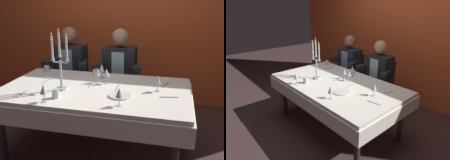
# 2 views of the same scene
# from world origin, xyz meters

# --- Properties ---
(ground_plane) EXTENTS (12.00, 12.00, 0.00)m
(ground_plane) POSITION_xyz_m (0.00, 0.00, 0.00)
(ground_plane) COLOR #412C2D
(back_wall) EXTENTS (6.00, 0.12, 2.70)m
(back_wall) POSITION_xyz_m (0.00, 1.66, 1.35)
(back_wall) COLOR #E35729
(back_wall) RESTS_ON ground_plane
(dining_table) EXTENTS (1.94, 1.14, 0.74)m
(dining_table) POSITION_xyz_m (0.00, 0.00, 0.62)
(dining_table) COLOR white
(dining_table) RESTS_ON ground_plane
(candelabra) EXTENTS (0.19, 0.11, 0.61)m
(candelabra) POSITION_xyz_m (-0.31, -0.12, 0.99)
(candelabra) COLOR silver
(candelabra) RESTS_ON dining_table
(dinner_plate_0) EXTENTS (0.25, 0.25, 0.01)m
(dinner_plate_0) POSITION_xyz_m (-0.62, 0.31, 0.75)
(dinner_plate_0) COLOR white
(dinner_plate_0) RESTS_ON dining_table
(dinner_plate_1) EXTENTS (0.22, 0.22, 0.01)m
(dinner_plate_1) POSITION_xyz_m (0.30, -0.17, 0.75)
(dinner_plate_1) COLOR white
(dinner_plate_1) RESTS_ON dining_table
(wine_glass_0) EXTENTS (0.07, 0.07, 0.16)m
(wine_glass_0) POSITION_xyz_m (0.34, -0.38, 0.86)
(wine_glass_0) COLOR silver
(wine_glass_0) RESTS_ON dining_table
(wine_glass_1) EXTENTS (0.07, 0.07, 0.16)m
(wine_glass_1) POSITION_xyz_m (0.63, 0.06, 0.85)
(wine_glass_1) COLOR silver
(wine_glass_1) RESTS_ON dining_table
(wine_glass_2) EXTENTS (0.07, 0.07, 0.16)m
(wine_glass_2) POSITION_xyz_m (0.08, 0.17, 0.85)
(wine_glass_2) COLOR silver
(wine_glass_2) RESTS_ON dining_table
(wine_glass_3) EXTENTS (0.07, 0.07, 0.16)m
(wine_glass_3) POSITION_xyz_m (-0.02, 0.18, 0.85)
(wine_glass_3) COLOR silver
(wine_glass_3) RESTS_ON dining_table
(wine_glass_4) EXTENTS (0.07, 0.07, 0.16)m
(wine_glass_4) POSITION_xyz_m (-0.32, -0.46, 0.86)
(wine_glass_4) COLOR silver
(wine_glass_4) RESTS_ON dining_table
(wine_glass_5) EXTENTS (0.07, 0.07, 0.16)m
(wine_glass_5) POSITION_xyz_m (-0.02, 0.34, 0.85)
(wine_glass_5) COLOR silver
(wine_glass_5) RESTS_ON dining_table
(water_tumbler_0) EXTENTS (0.07, 0.07, 0.08)m
(water_tumbler_0) POSITION_xyz_m (-0.27, -0.34, 0.78)
(water_tumbler_0) COLOR silver
(water_tumbler_0) RESTS_ON dining_table
(water_tumbler_1) EXTENTS (0.07, 0.07, 0.08)m
(water_tumbler_1) POSITION_xyz_m (-0.75, 0.43, 0.78)
(water_tumbler_1) COLOR silver
(water_tumbler_1) RESTS_ON dining_table
(coffee_cup_0) EXTENTS (0.13, 0.12, 0.06)m
(coffee_cup_0) POSITION_xyz_m (-0.12, 0.45, 0.77)
(coffee_cup_0) COLOR white
(coffee_cup_0) RESTS_ON dining_table
(fork_0) EXTENTS (0.07, 0.17, 0.01)m
(fork_0) POSITION_xyz_m (-0.57, 0.11, 0.74)
(fork_0) COLOR #B7B7BC
(fork_0) RESTS_ON dining_table
(knife_1) EXTENTS (0.04, 0.19, 0.01)m
(knife_1) POSITION_xyz_m (-0.62, -0.35, 0.74)
(knife_1) COLOR #B7B7BC
(knife_1) RESTS_ON dining_table
(fork_2) EXTENTS (0.05, 0.17, 0.01)m
(fork_2) POSITION_xyz_m (-0.06, 0.09, 0.74)
(fork_2) COLOR #B7B7BC
(fork_2) RESTS_ON dining_table
(knife_3) EXTENTS (0.02, 0.19, 0.01)m
(knife_3) POSITION_xyz_m (0.23, 0.04, 0.74)
(knife_3) COLOR #B7B7BC
(knife_3) RESTS_ON dining_table
(fork_4) EXTENTS (0.17, 0.04, 0.01)m
(fork_4) POSITION_xyz_m (0.75, -0.08, 0.74)
(fork_4) COLOR #B7B7BC
(fork_4) RESTS_ON dining_table
(spoon_5) EXTENTS (0.07, 0.17, 0.01)m
(spoon_5) POSITION_xyz_m (0.70, 0.27, 0.74)
(spoon_5) COLOR #B7B7BC
(spoon_5) RESTS_ON dining_table
(seated_diner_0) EXTENTS (0.63, 0.48, 1.24)m
(seated_diner_0) POSITION_xyz_m (-0.63, 0.89, 0.74)
(seated_diner_0) COLOR #262428
(seated_diner_0) RESTS_ON ground_plane
(seated_diner_1) EXTENTS (0.63, 0.48, 1.24)m
(seated_diner_1) POSITION_xyz_m (0.07, 0.89, 0.74)
(seated_diner_1) COLOR #262428
(seated_diner_1) RESTS_ON ground_plane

